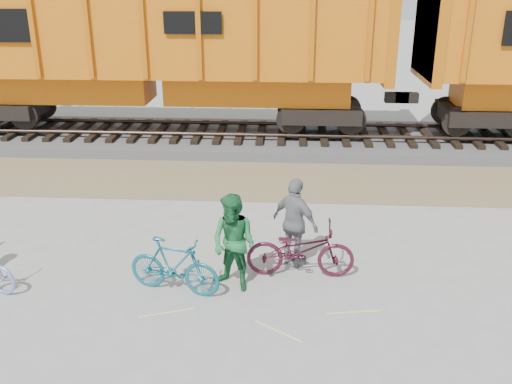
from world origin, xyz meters
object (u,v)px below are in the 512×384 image
hopper_car_center (157,47)px  bicycle_maroon (300,250)px  person_man (234,243)px  bicycle_teal (174,266)px  person_woman (295,223)px

hopper_car_center → bicycle_maroon: hopper_car_center is taller
hopper_car_center → person_man: (3.21, -8.93, -2.15)m
bicycle_teal → person_man: person_man is taller
bicycle_teal → bicycle_maroon: bearing=-57.5°
hopper_car_center → person_woman: (4.25, -8.03, -2.15)m
bicycle_teal → person_man: size_ratio=0.96×
bicycle_maroon → person_man: size_ratio=1.12×
hopper_car_center → bicycle_maroon: size_ratio=7.28×
bicycle_maroon → person_man: 1.30m
hopper_car_center → person_woman: size_ratio=8.21×
hopper_car_center → person_man: bearing=-70.2°
person_man → bicycle_teal: bearing=-139.9°
bicycle_teal → person_man: bearing=-64.3°
person_man → person_woman: (1.04, 0.90, -0.00)m
person_woman → bicycle_maroon: bearing=142.7°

